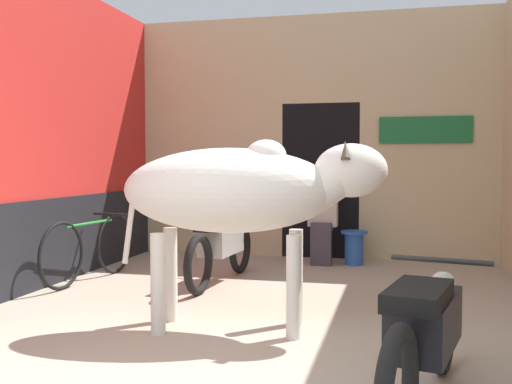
% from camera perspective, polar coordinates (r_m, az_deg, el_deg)
% --- Properties ---
extents(wall_left_shopfront, '(0.25, 5.45, 3.25)m').
position_cam_1_polar(wall_left_shopfront, '(6.38, -21.26, 5.19)').
color(wall_left_shopfront, red).
rests_on(wall_left_shopfront, ground_plane).
extents(wall_back_with_doorway, '(4.79, 0.93, 3.25)m').
position_cam_1_polar(wall_back_with_doorway, '(8.31, 5.87, 3.74)').
color(wall_back_with_doorway, '#C6B289').
rests_on(wall_back_with_doorway, ground_plane).
extents(cow, '(2.06, 0.88, 1.46)m').
position_cam_1_polar(cow, '(4.56, -1.27, 0.05)').
color(cow, silver).
rests_on(cow, ground_plane).
extents(motorcycle_near, '(0.63, 1.82, 0.73)m').
position_cam_1_polar(motorcycle_near, '(3.29, 15.78, -12.77)').
color(motorcycle_near, black).
rests_on(motorcycle_near, ground_plane).
extents(motorcycle_far, '(0.58, 1.81, 0.72)m').
position_cam_1_polar(motorcycle_far, '(6.40, -3.34, -5.09)').
color(motorcycle_far, black).
rests_on(motorcycle_far, ground_plane).
extents(bicycle, '(0.44, 1.65, 0.71)m').
position_cam_1_polar(bicycle, '(6.74, -15.50, -5.18)').
color(bicycle, black).
rests_on(bicycle, ground_plane).
extents(shopkeeper_seated, '(0.37, 0.34, 1.23)m').
position_cam_1_polar(shopkeeper_seated, '(7.60, 6.35, -1.93)').
color(shopkeeper_seated, '#3D3842').
rests_on(shopkeeper_seated, ground_plane).
extents(plastic_stool, '(0.34, 0.34, 0.43)m').
position_cam_1_polar(plastic_stool, '(7.64, 9.33, -5.15)').
color(plastic_stool, '#2856B2').
rests_on(plastic_stool, ground_plane).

